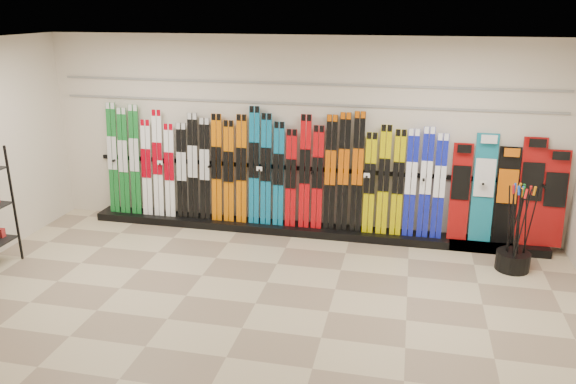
# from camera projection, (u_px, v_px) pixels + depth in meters

# --- Properties ---
(floor) EXTENTS (8.00, 8.00, 0.00)m
(floor) POSITION_uv_depth(u_px,v_px,m) (255.00, 303.00, 6.73)
(floor) COLOR gray
(floor) RESTS_ON ground
(back_wall) EXTENTS (8.00, 0.00, 8.00)m
(back_wall) POSITION_uv_depth(u_px,v_px,m) (297.00, 136.00, 8.58)
(back_wall) COLOR beige
(back_wall) RESTS_ON floor
(ceiling) EXTENTS (8.00, 8.00, 0.00)m
(ceiling) POSITION_uv_depth(u_px,v_px,m) (250.00, 46.00, 5.79)
(ceiling) COLOR silver
(ceiling) RESTS_ON back_wall
(ski_rack_base) EXTENTS (8.00, 0.40, 0.12)m
(ski_rack_base) POSITION_uv_depth(u_px,v_px,m) (308.00, 230.00, 8.78)
(ski_rack_base) COLOR black
(ski_rack_base) RESTS_ON floor
(skis) EXTENTS (5.37, 0.19, 1.84)m
(skis) POSITION_uv_depth(u_px,v_px,m) (265.00, 172.00, 8.67)
(skis) COLOR #167028
(skis) RESTS_ON ski_rack_base
(snowboards) EXTENTS (1.58, 0.24, 1.57)m
(snowboards) POSITION_uv_depth(u_px,v_px,m) (508.00, 193.00, 8.02)
(snowboards) COLOR #990C0C
(snowboards) RESTS_ON ski_rack_base
(pole_bin) EXTENTS (0.45, 0.45, 0.25)m
(pole_bin) POSITION_uv_depth(u_px,v_px,m) (513.00, 261.00, 7.57)
(pole_bin) COLOR black
(pole_bin) RESTS_ON floor
(ski_poles) EXTENTS (0.37, 0.39, 1.18)m
(ski_poles) POSITION_uv_depth(u_px,v_px,m) (518.00, 228.00, 7.38)
(ski_poles) COLOR black
(ski_poles) RESTS_ON pole_bin
(slatwall_rail_0) EXTENTS (7.60, 0.02, 0.03)m
(slatwall_rail_0) POSITION_uv_depth(u_px,v_px,m) (297.00, 104.00, 8.40)
(slatwall_rail_0) COLOR gray
(slatwall_rail_0) RESTS_ON back_wall
(slatwall_rail_1) EXTENTS (7.60, 0.02, 0.03)m
(slatwall_rail_1) POSITION_uv_depth(u_px,v_px,m) (297.00, 84.00, 8.31)
(slatwall_rail_1) COLOR gray
(slatwall_rail_1) RESTS_ON back_wall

